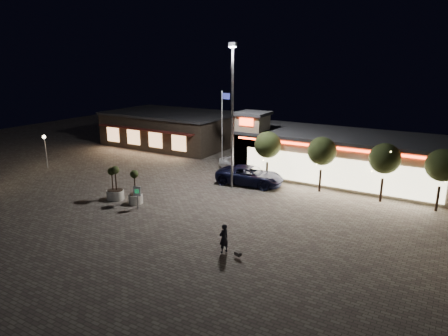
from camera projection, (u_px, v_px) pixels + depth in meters
The scene contains 18 objects.
ground at pixel (156, 213), 29.80m from camera, with size 90.00×90.00×0.00m, color #6C6357.
retail_building at pixel (342, 156), 37.68m from camera, with size 20.40×8.40×6.10m.
restaurant_building at pixel (171, 128), 52.65m from camera, with size 16.40×11.00×4.30m.
floodlight_pole at pixel (232, 109), 33.58m from camera, with size 0.60×0.40×12.38m.
flagpole at pixel (223, 124), 40.25m from camera, with size 0.95×0.10×8.00m.
lamp_post_west at pixel (45, 145), 41.27m from camera, with size 0.36×0.36×3.48m.
string_tree_a at pixel (268, 145), 36.02m from camera, with size 2.42×2.42×4.79m.
string_tree_b at pixel (322, 151), 33.57m from camera, with size 2.42×2.42×4.79m.
string_tree_c at pixel (385, 159), 31.13m from camera, with size 2.42×2.42×4.79m.
string_tree_d at pixel (443, 165), 29.17m from camera, with size 2.42×2.42×4.79m.
pickup_truck at pixel (250, 176), 36.14m from camera, with size 2.82×6.11×1.70m, color black.
white_sedan at pixel (238, 163), 40.99m from camera, with size 1.65×4.10×1.40m, color silver.
pedestrian at pixel (224, 238), 23.53m from camera, with size 0.65×0.43×1.79m, color black.
dog at pixel (239, 254), 22.92m from camera, with size 0.54×0.28×0.29m.
planter_left at pixel (117, 189), 32.34m from camera, with size 1.15×1.15×2.83m.
planter_mid at pixel (113, 189), 32.43m from camera, with size 1.09×1.09×2.68m.
planter_right at pixel (135, 193), 31.50m from camera, with size 1.11×1.11×2.73m.
valet_sign at pixel (137, 193), 30.24m from camera, with size 0.57×0.26×1.79m.
Camera 1 is at (18.50, -21.39, 11.19)m, focal length 32.00 mm.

